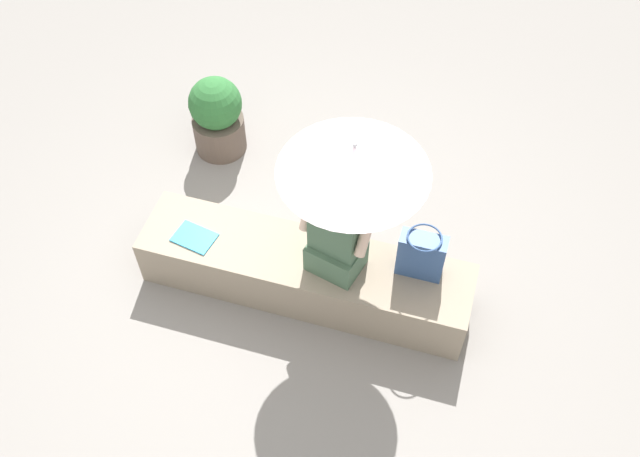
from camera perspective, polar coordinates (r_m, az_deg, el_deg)
name	(u,v)px	position (r m, az deg, el deg)	size (l,w,h in m)	color
ground_plane	(305,289)	(5.10, -1.19, -4.89)	(14.00, 14.00, 0.00)	gray
stone_bench	(305,273)	(4.93, -1.23, -3.60)	(2.31, 0.53, 0.41)	gray
person_seated	(337,230)	(4.41, 1.37, -0.09)	(0.50, 0.35, 0.90)	#47664C
parasol	(354,159)	(3.97, 2.77, 5.61)	(0.90, 0.90, 1.13)	#B7B7BC
handbag_black	(421,255)	(4.59, 8.22, -2.12)	(0.31, 0.23, 0.37)	#335184
magazine	(194,237)	(4.93, -10.14, -0.71)	(0.28, 0.20, 0.01)	#339ED1
planter_near	(217,116)	(5.82, -8.34, 8.99)	(0.43, 0.43, 0.70)	brown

